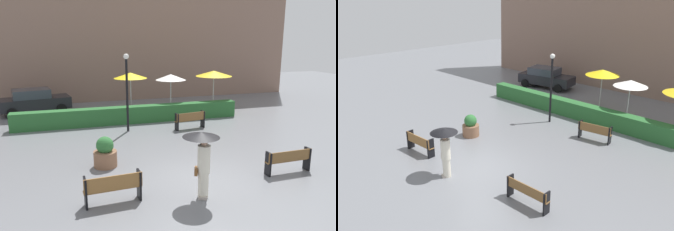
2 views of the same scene
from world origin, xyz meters
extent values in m
plane|color=slate|center=(0.00, 0.00, 0.00)|extent=(60.00, 60.00, 0.00)
cube|color=brown|center=(3.29, -0.27, 0.46)|extent=(1.78, 0.27, 0.04)
cube|color=brown|center=(3.29, -0.40, 0.67)|extent=(1.78, 0.08, 0.38)
cube|color=black|center=(2.46, -0.31, 0.43)|extent=(0.07, 0.33, 0.85)
cube|color=black|center=(4.12, -0.27, 0.43)|extent=(0.07, 0.33, 0.85)
cube|color=olive|center=(-3.00, -0.68, 0.45)|extent=(1.71, 0.38, 0.04)
cube|color=olive|center=(-2.99, -0.84, 0.69)|extent=(1.69, 0.15, 0.44)
cube|color=black|center=(-3.79, -0.75, 0.45)|extent=(0.08, 0.37, 0.91)
cube|color=black|center=(-2.21, -0.65, 0.45)|extent=(0.08, 0.37, 0.91)
cube|color=brown|center=(2.03, 6.29, 0.46)|extent=(1.71, 0.51, 0.04)
cube|color=brown|center=(2.06, 6.14, 0.69)|extent=(1.68, 0.29, 0.42)
cube|color=black|center=(1.26, 6.15, 0.45)|extent=(0.11, 0.37, 0.90)
cube|color=black|center=(2.81, 6.38, 0.45)|extent=(0.11, 0.37, 0.90)
cylinder|color=silver|center=(-0.34, -1.13, 0.40)|extent=(0.32, 0.32, 0.79)
cube|color=#B2A599|center=(-0.37, -1.18, 0.04)|extent=(0.37, 0.40, 0.08)
cylinder|color=silver|center=(-0.34, -1.13, 1.22)|extent=(0.38, 0.38, 0.86)
sphere|color=tan|center=(-0.34, -1.13, 1.75)|extent=(0.21, 0.21, 0.21)
cube|color=brown|center=(-0.55, -1.06, 0.84)|extent=(0.21, 0.30, 0.22)
cylinder|color=black|center=(-0.43, -1.09, 1.53)|extent=(0.02, 0.02, 0.90)
cone|color=black|center=(-0.43, -1.09, 1.98)|extent=(1.11, 1.11, 0.16)
cylinder|color=brown|center=(-2.88, 2.24, 0.30)|extent=(0.87, 0.87, 0.59)
sphere|color=#2D6B33|center=(-2.88, 2.24, 0.83)|extent=(0.65, 0.65, 0.65)
cylinder|color=black|center=(-1.19, 6.75, 1.85)|extent=(0.12, 0.12, 3.70)
sphere|color=white|center=(-1.19, 6.75, 3.82)|extent=(0.28, 0.28, 0.28)
cylinder|color=silver|center=(-0.26, 10.68, 1.22)|extent=(0.06, 0.06, 2.43)
cone|color=yellow|center=(-0.26, 10.68, 2.43)|extent=(2.06, 2.06, 0.35)
cylinder|color=silver|center=(2.05, 9.68, 1.18)|extent=(0.06, 0.06, 2.36)
cone|color=white|center=(2.05, 9.68, 2.36)|extent=(1.86, 1.86, 0.35)
cube|color=#28602D|center=(-0.69, 8.40, 0.48)|extent=(12.66, 0.70, 0.95)
cube|color=#846656|center=(0.00, 16.00, 5.68)|extent=(28.00, 1.20, 11.36)
cube|color=black|center=(-6.06, 12.57, 0.67)|extent=(4.46, 2.51, 0.70)
cube|color=#333842|center=(-6.25, 12.54, 1.29)|extent=(2.46, 2.00, 0.55)
cylinder|color=black|center=(-4.82, 13.70, 0.32)|extent=(0.67, 0.34, 0.64)
cylinder|color=black|center=(-4.49, 11.98, 0.32)|extent=(0.67, 0.34, 0.64)
cylinder|color=black|center=(-7.62, 13.16, 0.32)|extent=(0.67, 0.34, 0.64)
cylinder|color=black|center=(-7.29, 11.44, 0.32)|extent=(0.67, 0.34, 0.64)
camera|label=1|loc=(-4.09, -9.69, 4.75)|focal=35.52mm
camera|label=2|loc=(9.97, -8.10, 7.13)|focal=36.28mm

